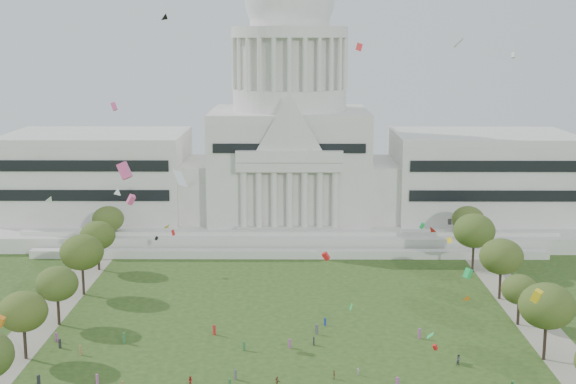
# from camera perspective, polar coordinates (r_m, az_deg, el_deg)

# --- Properties ---
(capitol) EXTENTS (160.00, 64.50, 91.30)m
(capitol) POSITION_cam_1_polar(r_m,az_deg,el_deg) (228.44, 0.12, 2.84)
(capitol) COLOR silver
(capitol) RESTS_ON ground
(path_left) EXTENTS (8.00, 160.00, 0.04)m
(path_left) POSITION_cam_1_polar(r_m,az_deg,el_deg) (160.30, -17.71, -9.45)
(path_left) COLOR gray
(path_left) RESTS_ON ground
(path_right) EXTENTS (8.00, 160.00, 0.04)m
(path_right) POSITION_cam_1_polar(r_m,az_deg,el_deg) (159.66, 17.71, -9.54)
(path_right) COLOR gray
(path_right) RESTS_ON ground
(row_tree_l_2) EXTENTS (8.42, 8.42, 11.97)m
(row_tree_l_2) POSITION_cam_1_polar(r_m,az_deg,el_deg) (145.27, -18.33, -8.07)
(row_tree_l_2) COLOR black
(row_tree_l_2) RESTS_ON ground
(row_tree_r_2) EXTENTS (9.55, 9.55, 13.58)m
(row_tree_r_2) POSITION_cam_1_polar(r_m,az_deg,el_deg) (144.11, 17.94, -7.72)
(row_tree_r_2) COLOR black
(row_tree_r_2) RESTS_ON ground
(row_tree_l_3) EXTENTS (8.12, 8.12, 11.55)m
(row_tree_l_3) POSITION_cam_1_polar(r_m,az_deg,el_deg) (160.11, -16.11, -6.29)
(row_tree_l_3) COLOR black
(row_tree_l_3) RESTS_ON ground
(row_tree_r_3) EXTENTS (7.01, 7.01, 9.98)m
(row_tree_r_3) POSITION_cam_1_polar(r_m,az_deg,el_deg) (160.46, 16.15, -6.68)
(row_tree_r_3) COLOR black
(row_tree_r_3) RESTS_ON ground
(row_tree_l_4) EXTENTS (9.29, 9.29, 13.21)m
(row_tree_l_4) POSITION_cam_1_polar(r_m,az_deg,el_deg) (176.89, -14.45, -4.18)
(row_tree_l_4) COLOR black
(row_tree_l_4) RESTS_ON ground
(row_tree_r_4) EXTENTS (9.19, 9.19, 13.06)m
(row_tree_r_4) POSITION_cam_1_polar(r_m,az_deg,el_deg) (174.33, 14.93, -4.46)
(row_tree_r_4) COLOR black
(row_tree_r_4) RESTS_ON ground
(row_tree_l_5) EXTENTS (8.33, 8.33, 11.85)m
(row_tree_l_5) POSITION_cam_1_polar(r_m,az_deg,el_deg) (194.84, -13.39, -3.03)
(row_tree_l_5) COLOR black
(row_tree_l_5) RESTS_ON ground
(row_tree_r_5) EXTENTS (9.82, 9.82, 13.96)m
(row_tree_r_5) POSITION_cam_1_polar(r_m,az_deg,el_deg) (192.84, 13.10, -2.70)
(row_tree_r_5) COLOR black
(row_tree_r_5) RESTS_ON ground
(row_tree_l_6) EXTENTS (8.19, 8.19, 11.64)m
(row_tree_l_6) POSITION_cam_1_polar(r_m,az_deg,el_deg) (212.41, -12.67, -1.89)
(row_tree_l_6) COLOR black
(row_tree_l_6) RESTS_ON ground
(row_tree_r_6) EXTENTS (8.42, 8.42, 11.97)m
(row_tree_r_6) POSITION_cam_1_polar(r_m,az_deg,el_deg) (210.73, 12.68, -1.93)
(row_tree_r_6) COLOR black
(row_tree_r_6) RESTS_ON ground
(person_2) EXTENTS (1.09, 1.07, 1.95)m
(person_2) POSITION_cam_1_polar(r_m,az_deg,el_deg) (141.09, 12.06, -11.59)
(person_2) COLOR #4C4C51
(person_2) RESTS_ON ground
(person_4) EXTENTS (0.51, 0.91, 1.52)m
(person_4) POSITION_cam_1_polar(r_m,az_deg,el_deg) (133.26, 3.30, -12.84)
(person_4) COLOR olive
(person_4) RESTS_ON ground
(person_5) EXTENTS (1.34, 1.44, 1.53)m
(person_5) POSITION_cam_1_polar(r_m,az_deg,el_deg) (130.75, -0.79, -13.30)
(person_5) COLOR olive
(person_5) RESTS_ON ground
(person_8) EXTENTS (0.88, 0.72, 1.55)m
(person_8) POSITION_cam_1_polar(r_m,az_deg,el_deg) (131.83, -6.97, -13.17)
(person_8) COLOR #B21E1E
(person_8) RESTS_ON ground
(person_10) EXTENTS (0.78, 0.97, 1.46)m
(person_10) POSITION_cam_1_polar(r_m,az_deg,el_deg) (134.97, 5.02, -12.56)
(person_10) COLOR silver
(person_10) RESTS_ON ground
(distant_crowd) EXTENTS (66.81, 39.99, 1.94)m
(distant_crowd) POSITION_cam_1_polar(r_m,az_deg,el_deg) (138.68, -6.03, -11.85)
(distant_crowd) COLOR #26262B
(distant_crowd) RESTS_ON ground
(kite_swarm) EXTENTS (86.28, 105.35, 64.49)m
(kite_swarm) POSITION_cam_1_polar(r_m,az_deg,el_deg) (122.41, 0.95, -1.26)
(kite_swarm) COLOR white
(kite_swarm) RESTS_ON ground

